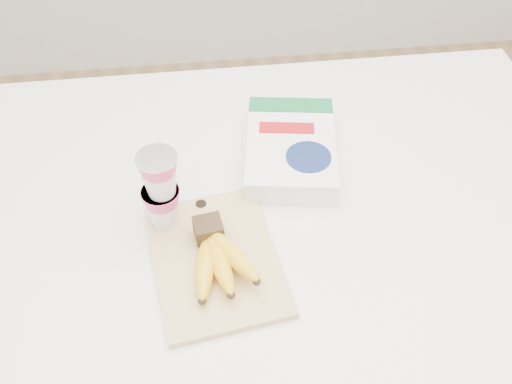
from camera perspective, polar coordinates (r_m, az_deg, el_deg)
room at (r=0.84m, az=-0.69°, el=12.85°), size 4.00×4.00×4.00m
table at (r=1.48m, az=-0.39°, el=-14.96°), size 1.37×0.91×1.03m
cutting_board at (r=0.98m, az=-4.04°, el=-6.76°), size 0.25×0.31×0.01m
bananas at (r=0.95m, az=-3.86°, el=-6.45°), size 0.12×0.17×0.05m
yogurt_stack at (r=0.97m, az=-9.53°, el=0.32°), size 0.07×0.07×0.16m
cereal_box at (r=1.13m, az=3.50°, el=4.32°), size 0.21×0.28×0.06m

